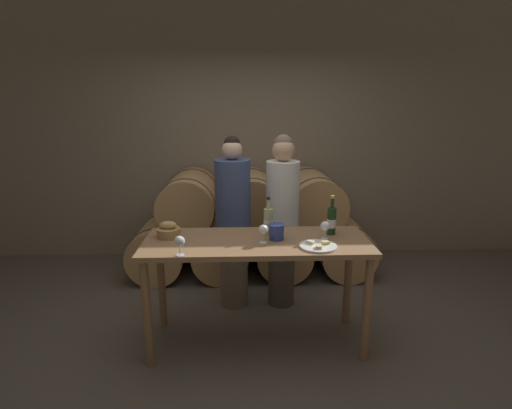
% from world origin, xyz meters
% --- Properties ---
extents(ground_plane, '(10.00, 10.00, 0.00)m').
position_xyz_m(ground_plane, '(0.00, 0.00, 0.00)').
color(ground_plane, '#564F44').
extents(stone_wall_back, '(10.00, 0.12, 3.20)m').
position_xyz_m(stone_wall_back, '(0.00, 2.08, 1.60)').
color(stone_wall_back, gray).
rests_on(stone_wall_back, ground_plane).
extents(barrel_stack, '(2.71, 0.96, 1.16)m').
position_xyz_m(barrel_stack, '(-0.00, 1.48, 0.54)').
color(barrel_stack, tan).
rests_on(barrel_stack, ground_plane).
extents(tasting_table, '(1.74, 0.67, 0.89)m').
position_xyz_m(tasting_table, '(0.00, 0.00, 0.76)').
color(tasting_table, olive).
rests_on(tasting_table, ground_plane).
extents(person_left, '(0.33, 0.33, 1.63)m').
position_xyz_m(person_left, '(-0.19, 0.66, 0.83)').
color(person_left, '#756651').
rests_on(person_left, ground_plane).
extents(person_right, '(0.31, 0.31, 1.64)m').
position_xyz_m(person_right, '(0.27, 0.66, 0.85)').
color(person_right, '#4C4238').
rests_on(person_right, ground_plane).
extents(wine_bottle_red, '(0.07, 0.07, 0.32)m').
position_xyz_m(wine_bottle_red, '(0.60, 0.12, 1.00)').
color(wine_bottle_red, '#193819').
rests_on(wine_bottle_red, tasting_table).
extents(wine_bottle_white, '(0.07, 0.07, 0.31)m').
position_xyz_m(wine_bottle_white, '(0.10, 0.14, 1.00)').
color(wine_bottle_white, '#ADBC7F').
rests_on(wine_bottle_white, tasting_table).
extents(blue_crock, '(0.12, 0.12, 0.12)m').
position_xyz_m(blue_crock, '(0.15, 0.01, 0.95)').
color(blue_crock, navy).
rests_on(blue_crock, tasting_table).
extents(bread_basket, '(0.18, 0.18, 0.13)m').
position_xyz_m(bread_basket, '(-0.69, 0.10, 0.94)').
color(bread_basket, '#A87F4C').
rests_on(bread_basket, tasting_table).
extents(cheese_plate, '(0.28, 0.28, 0.04)m').
position_xyz_m(cheese_plate, '(0.45, -0.17, 0.90)').
color(cheese_plate, white).
rests_on(cheese_plate, tasting_table).
extents(wine_glass_far_left, '(0.07, 0.07, 0.14)m').
position_xyz_m(wine_glass_far_left, '(-0.54, -0.29, 0.99)').
color(wine_glass_far_left, white).
rests_on(wine_glass_far_left, tasting_table).
extents(wine_glass_left, '(0.07, 0.07, 0.14)m').
position_xyz_m(wine_glass_left, '(0.05, -0.06, 0.99)').
color(wine_glass_left, white).
rests_on(wine_glass_left, tasting_table).
extents(wine_glass_center, '(0.07, 0.07, 0.14)m').
position_xyz_m(wine_glass_center, '(0.53, 0.01, 0.99)').
color(wine_glass_center, white).
rests_on(wine_glass_center, tasting_table).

